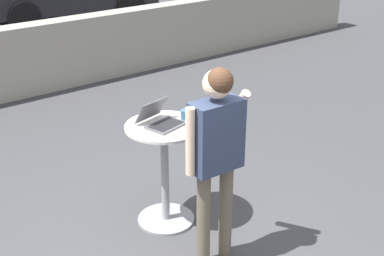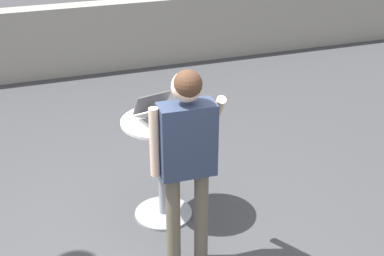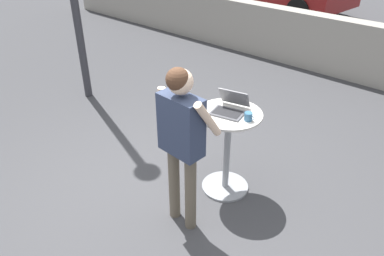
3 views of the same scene
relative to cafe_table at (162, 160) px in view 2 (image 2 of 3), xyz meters
name	(u,v)px [view 2 (image 2 of 3)]	position (x,y,z in m)	size (l,w,h in m)	color
pavement_kerb	(55,41)	(-0.45, 4.03, -0.06)	(15.81, 0.35, 1.03)	gray
cafe_table	(162,160)	(0.00, 0.00, 0.00)	(0.68, 0.68, 0.96)	gray
laptop	(158,114)	(-0.01, 0.03, 0.43)	(0.38, 0.40, 0.21)	#515156
coffee_mug	(186,112)	(0.23, 0.00, 0.43)	(0.11, 0.08, 0.08)	#336084
standing_person	(187,148)	(-0.01, -0.70, 0.48)	(0.56, 0.36, 1.66)	brown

